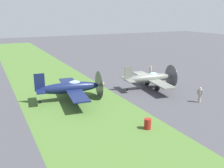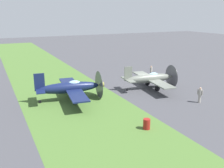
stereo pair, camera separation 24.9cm
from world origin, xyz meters
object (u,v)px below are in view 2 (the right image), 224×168
(airplane_lead, at_px, (150,78))
(ground_crew_mechanic, at_px, (151,71))
(ground_crew_chief, at_px, (200,95))
(airplane_wingman, at_px, (70,88))
(fuel_drum, at_px, (147,124))

(airplane_lead, bearing_deg, ground_crew_mechanic, 151.58)
(airplane_lead, bearing_deg, ground_crew_chief, 21.70)
(airplane_wingman, distance_m, ground_crew_chief, 14.24)
(airplane_lead, height_order, fuel_drum, airplane_lead)
(airplane_lead, xyz_separation_m, airplane_wingman, (-0.17, -10.59, 0.09))
(airplane_lead, height_order, airplane_wingman, airplane_wingman)
(ground_crew_chief, height_order, ground_crew_mechanic, same)
(airplane_wingman, relative_size, ground_crew_chief, 5.66)
(ground_crew_chief, distance_m, ground_crew_mechanic, 12.15)
(airplane_wingman, distance_m, ground_crew_mechanic, 15.10)
(airplane_lead, xyz_separation_m, ground_crew_chief, (6.89, 1.77, -0.45))
(ground_crew_chief, bearing_deg, ground_crew_mechanic, -29.42)
(fuel_drum, bearing_deg, ground_crew_mechanic, 144.31)
(airplane_lead, xyz_separation_m, ground_crew_mechanic, (-5.11, 3.67, -0.45))
(ground_crew_mechanic, relative_size, fuel_drum, 1.92)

